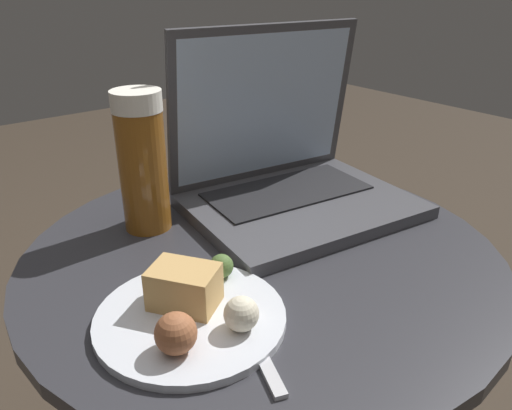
# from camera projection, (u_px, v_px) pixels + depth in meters

# --- Properties ---
(table) EXTENTS (0.60, 0.60, 0.57)m
(table) POSITION_uv_depth(u_px,v_px,m) (261.00, 351.00, 0.70)
(table) COLOR #515156
(table) RESTS_ON ground_plane
(laptop) EXTENTS (0.34, 0.28, 0.25)m
(laptop) POSITION_uv_depth(u_px,v_px,m) (288.00, 171.00, 0.74)
(laptop) COLOR #47474C
(laptop) RESTS_ON table
(beer_glass) EXTENTS (0.06, 0.06, 0.19)m
(beer_glass) POSITION_uv_depth(u_px,v_px,m) (142.00, 162.00, 0.65)
(beer_glass) COLOR brown
(beer_glass) RESTS_ON table
(snack_plate) EXTENTS (0.19, 0.19, 0.05)m
(snack_plate) POSITION_uv_depth(u_px,v_px,m) (192.00, 309.00, 0.50)
(snack_plate) COLOR silver
(snack_plate) RESTS_ON table
(fork) EXTENTS (0.08, 0.18, 0.00)m
(fork) POSITION_uv_depth(u_px,v_px,m) (243.00, 320.00, 0.50)
(fork) COLOR silver
(fork) RESTS_ON table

